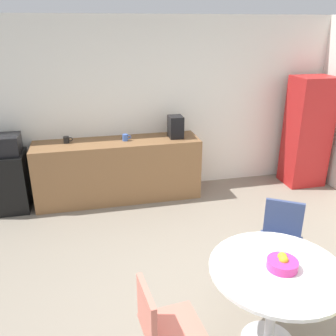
{
  "coord_description": "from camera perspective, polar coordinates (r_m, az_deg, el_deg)",
  "views": [
    {
      "loc": [
        -0.86,
        -2.36,
        2.47
      ],
      "look_at": [
        -0.0,
        1.35,
        0.95
      ],
      "focal_mm": 38.69,
      "sensor_mm": 36.0,
      "label": 1
    }
  ],
  "objects": [
    {
      "name": "fruit_bowl",
      "position": [
        2.93,
        17.58,
        -14.13
      ],
      "size": [
        0.23,
        0.23,
        0.11
      ],
      "color": "#D8338C",
      "rests_on": "round_table"
    },
    {
      "name": "chair_navy",
      "position": [
        3.86,
        17.47,
        -9.68
      ],
      "size": [
        0.58,
        0.58,
        0.83
      ],
      "color": "silver",
      "rests_on": "ground_plane"
    },
    {
      "name": "mug_green",
      "position": [
        5.31,
        -15.69,
        4.3
      ],
      "size": [
        0.13,
        0.08,
        0.09
      ],
      "color": "black",
      "rests_on": "counter_block"
    },
    {
      "name": "mug_red",
      "position": [
        5.4,
        1.32,
        5.39
      ],
      "size": [
        0.13,
        0.08,
        0.09
      ],
      "color": "#D84C4C",
      "rests_on": "counter_block"
    },
    {
      "name": "microwave",
      "position": [
        5.36,
        -24.78,
        3.31
      ],
      "size": [
        0.48,
        0.38,
        0.26
      ],
      "primitive_type": "cube",
      "color": "black",
      "rests_on": "mini_fridge"
    },
    {
      "name": "coffee_maker",
      "position": [
        5.36,
        1.2,
        6.51
      ],
      "size": [
        0.2,
        0.24,
        0.32
      ],
      "primitive_type": "cube",
      "color": "black",
      "rests_on": "counter_block"
    },
    {
      "name": "ground_plane",
      "position": [
        3.52,
        5.42,
        -22.87
      ],
      "size": [
        6.0,
        6.0,
        0.0
      ],
      "primitive_type": "plane",
      "color": "gray"
    },
    {
      "name": "mug_white",
      "position": [
        5.26,
        -6.73,
        4.8
      ],
      "size": [
        0.13,
        0.08,
        0.09
      ],
      "color": "#3F66BF",
      "rests_on": "counter_block"
    },
    {
      "name": "round_table",
      "position": [
        3.04,
        16.55,
        -17.19
      ],
      "size": [
        1.03,
        1.03,
        0.76
      ],
      "color": "silver",
      "rests_on": "ground_plane"
    },
    {
      "name": "mini_fridge",
      "position": [
        5.54,
        -23.9,
        -2.02
      ],
      "size": [
        0.54,
        0.54,
        0.83
      ],
      "primitive_type": "cube",
      "color": "black",
      "rests_on": "ground_plane"
    },
    {
      "name": "locker_cabinet",
      "position": [
        6.19,
        21.09,
        5.3
      ],
      "size": [
        0.6,
        0.5,
        1.74
      ],
      "primitive_type": "cube",
      "color": "#B21E1E",
      "rests_on": "ground_plane"
    },
    {
      "name": "counter_block",
      "position": [
        5.42,
        -7.81,
        -0.33
      ],
      "size": [
        2.39,
        0.6,
        0.9
      ],
      "primitive_type": "cube",
      "color": "brown",
      "rests_on": "ground_plane"
    },
    {
      "name": "chair_coral",
      "position": [
        2.76,
        -1.32,
        -23.16
      ],
      "size": [
        0.46,
        0.46,
        0.83
      ],
      "color": "silver",
      "rests_on": "ground_plane"
    },
    {
      "name": "wall_back",
      "position": [
        5.55,
        -3.86,
        9.56
      ],
      "size": [
        6.0,
        0.1,
        2.6
      ],
      "primitive_type": "cube",
      "color": "white",
      "rests_on": "ground_plane"
    }
  ]
}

